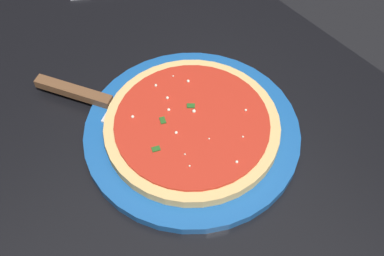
# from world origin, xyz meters

# --- Properties ---
(restaurant_table) EXTENTS (1.03, 0.73, 0.77)m
(restaurant_table) POSITION_xyz_m (0.00, 0.00, 0.62)
(restaurant_table) COLOR black
(restaurant_table) RESTS_ON ground_plane
(serving_plate) EXTENTS (0.33, 0.33, 0.01)m
(serving_plate) POSITION_xyz_m (-0.01, 0.04, 0.78)
(serving_plate) COLOR #195199
(serving_plate) RESTS_ON restaurant_table
(pizza) EXTENTS (0.26, 0.26, 0.02)m
(pizza) POSITION_xyz_m (-0.01, 0.04, 0.80)
(pizza) COLOR #DBB26B
(pizza) RESTS_ON serving_plate
(pizza_server) EXTENTS (0.21, 0.15, 0.01)m
(pizza_server) POSITION_xyz_m (-0.15, -0.04, 0.79)
(pizza_server) COLOR silver
(pizza_server) RESTS_ON serving_plate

